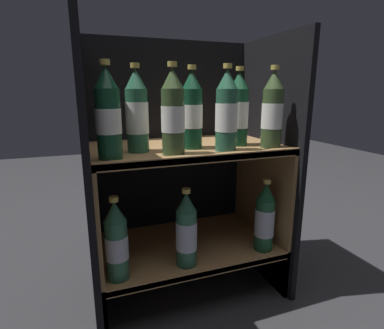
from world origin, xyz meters
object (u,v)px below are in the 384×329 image
bottle_lower_front_2 (265,219)px  bottle_upper_front_3 (272,112)px  bottle_upper_front_1 (173,114)px  bottle_upper_back_0 (137,113)px  bottle_lower_front_1 (186,231)px  bottle_upper_front_2 (226,113)px  bottle_upper_back_2 (238,111)px  bottle_lower_front_0 (117,243)px  bottle_upper_back_1 (192,112)px  bottle_upper_front_0 (108,116)px

bottle_lower_front_2 → bottle_upper_front_3: bearing=-0.0°
bottle_upper_front_1 → bottle_upper_back_0: size_ratio=1.00×
bottle_upper_front_1 → bottle_lower_front_1: bearing=-0.0°
bottle_upper_front_3 → bottle_upper_back_0: bearing=169.8°
bottle_upper_front_2 → bottle_upper_front_3: same height
bottle_upper_front_3 → bottle_upper_back_2: (-0.08, 0.08, -0.00)m
bottle_upper_front_3 → bottle_lower_front_0: 0.63m
bottle_upper_back_2 → bottle_lower_front_0: size_ratio=1.00×
bottle_upper_front_2 → bottle_lower_front_2: 0.41m
bottle_upper_front_2 → bottle_upper_front_3: size_ratio=1.00×
bottle_upper_front_2 → bottle_upper_back_2: same height
bottle_lower_front_1 → bottle_upper_back_0: bearing=149.4°
bottle_upper_front_3 → bottle_upper_back_0: (-0.42, 0.08, -0.00)m
bottle_upper_front_1 → bottle_upper_front_2: 0.17m
bottle_upper_front_1 → bottle_upper_back_2: (0.25, 0.08, -0.00)m
bottle_lower_front_1 → bottle_upper_front_1: bearing=180.0°
bottle_upper_front_3 → bottle_upper_back_1: size_ratio=1.00×
bottle_upper_front_1 → bottle_upper_front_2: same height
bottle_upper_back_0 → bottle_upper_back_2: bearing=0.0°
bottle_upper_back_2 → bottle_upper_back_1: bearing=180.0°
bottle_upper_back_2 → bottle_upper_front_3: bearing=-42.8°
bottle_upper_front_2 → bottle_lower_front_2: (0.16, 0.00, -0.37)m
bottle_upper_front_1 → bottle_upper_back_1: 0.11m
bottle_upper_front_3 → bottle_lower_front_0: (-0.51, 0.00, -0.37)m
bottle_upper_front_2 → bottle_lower_front_2: bottle_upper_front_2 is taller
bottle_upper_front_3 → bottle_lower_front_2: 0.37m
bottle_upper_front_2 → bottle_upper_back_0: size_ratio=1.00×
bottle_upper_back_2 → bottle_lower_front_1: bottle_upper_back_2 is taller
bottle_upper_front_0 → bottle_lower_front_1: (0.22, 0.00, -0.37)m
bottle_upper_front_0 → bottle_lower_front_0: 0.37m
bottle_lower_front_2 → bottle_upper_back_2: bearing=135.7°
bottle_upper_back_0 → bottle_upper_back_1: bearing=0.0°
bottle_upper_front_1 → bottle_upper_front_3: same height
bottle_upper_back_0 → bottle_lower_front_1: (0.13, -0.08, -0.37)m
bottle_upper_front_2 → bottle_upper_front_3: (0.16, 0.00, 0.00)m
bottle_upper_front_3 → bottle_upper_back_0: size_ratio=1.00×
bottle_lower_front_0 → bottle_lower_front_1: size_ratio=1.00×
bottle_upper_front_2 → bottle_upper_front_3: 0.16m
bottle_lower_front_0 → bottle_lower_front_2: same height
bottle_lower_front_0 → bottle_upper_front_1: bearing=0.0°
bottle_upper_front_1 → bottle_lower_front_2: (0.33, 0.00, -0.37)m
bottle_lower_front_0 → bottle_upper_front_2: bearing=-0.0°
bottle_upper_front_2 → bottle_upper_front_0: bearing=180.0°
bottle_upper_front_1 → bottle_upper_back_0: bearing=139.7°
bottle_upper_back_0 → bottle_upper_back_2: size_ratio=1.00×
bottle_upper_front_0 → bottle_upper_back_1: (0.27, 0.08, -0.00)m
bottle_upper_front_1 → bottle_upper_front_2: size_ratio=1.00×
bottle_upper_back_1 → bottle_upper_back_2: same height
bottle_upper_back_0 → bottle_lower_front_2: bearing=-10.3°
bottle_upper_back_1 → bottle_upper_back_2: size_ratio=1.00×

